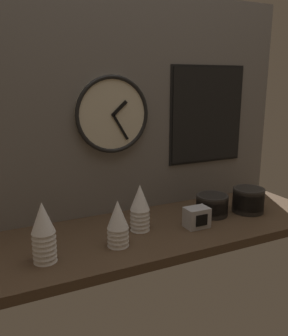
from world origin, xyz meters
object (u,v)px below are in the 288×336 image
(cup_stack_far_left, at_px, (43,232))
(wall_clock, at_px, (113,115))
(cup_stack_center_left, at_px, (118,223))
(napkin_dispenser, at_px, (197,217))
(bowl_stack_right, at_px, (212,204))
(bowl_stack_far_right, at_px, (248,199))
(cup_stack_center, at_px, (140,207))
(menu_board, at_px, (207,115))

(cup_stack_far_left, height_order, wall_clock, wall_clock)
(cup_stack_center_left, xyz_separation_m, napkin_dispenser, (0.39, 0.02, -0.05))
(bowl_stack_right, xyz_separation_m, wall_clock, (-0.43, 0.22, 0.44))
(bowl_stack_far_right, bearing_deg, cup_stack_center_left, -174.40)
(bowl_stack_far_right, height_order, napkin_dispenser, bowl_stack_far_right)
(bowl_stack_far_right, distance_m, wall_clock, 0.80)
(cup_stack_center, bearing_deg, cup_stack_center_left, -143.77)
(cup_stack_far_left, distance_m, bowl_stack_far_right, 1.03)
(cup_stack_center_left, height_order, wall_clock, wall_clock)
(bowl_stack_far_right, height_order, menu_board, menu_board)
(bowl_stack_far_right, height_order, wall_clock, wall_clock)
(cup_stack_center, relative_size, wall_clock, 0.58)
(wall_clock, height_order, menu_board, menu_board)
(cup_stack_center_left, relative_size, wall_clock, 0.53)
(menu_board, distance_m, napkin_dispenser, 0.60)
(cup_stack_center_left, distance_m, cup_stack_center, 0.18)
(menu_board, xyz_separation_m, napkin_dispenser, (-0.27, -0.33, -0.42))
(bowl_stack_far_right, bearing_deg, cup_stack_center, 176.70)
(cup_stack_center_left, relative_size, bowl_stack_right, 1.21)
(bowl_stack_right, distance_m, bowl_stack_far_right, 0.20)
(menu_board, relative_size, napkin_dispenser, 4.80)
(bowl_stack_far_right, bearing_deg, bowl_stack_right, 167.78)
(cup_stack_center, bearing_deg, menu_board, 25.11)
(bowl_stack_right, height_order, bowl_stack_far_right, bowl_stack_far_right)
(cup_stack_far_left, relative_size, cup_stack_center, 1.09)
(cup_stack_far_left, bearing_deg, napkin_dispenser, 1.98)
(bowl_stack_right, height_order, wall_clock, wall_clock)
(cup_stack_center_left, distance_m, bowl_stack_far_right, 0.74)
(wall_clock, bearing_deg, bowl_stack_far_right, -23.20)
(cup_stack_center_left, relative_size, cup_stack_far_left, 0.83)
(wall_clock, bearing_deg, menu_board, 0.93)
(cup_stack_center_left, height_order, cup_stack_center, cup_stack_center)
(cup_stack_center, height_order, bowl_stack_far_right, cup_stack_center)
(cup_stack_center_left, distance_m, bowl_stack_right, 0.55)
(bowl_stack_right, bearing_deg, bowl_stack_far_right, -12.22)
(cup_stack_center_left, xyz_separation_m, menu_board, (0.66, 0.35, 0.37))
(cup_stack_center, distance_m, napkin_dispenser, 0.27)
(cup_stack_far_left, bearing_deg, wall_clock, 40.19)
(bowl_stack_far_right, xyz_separation_m, wall_clock, (-0.62, 0.27, 0.43))
(cup_stack_center, height_order, bowl_stack_right, cup_stack_center)
(cup_stack_center_left, xyz_separation_m, cup_stack_far_left, (-0.29, -0.00, 0.02))
(bowl_stack_far_right, distance_m, napkin_dispenser, 0.35)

